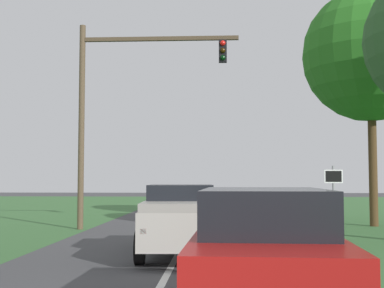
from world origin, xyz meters
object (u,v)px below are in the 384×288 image
red_suv_near (265,253)px  keep_moving_sign (334,193)px  pickup_truck_lead (181,219)px  oak_tree_right (371,55)px  traffic_light (119,96)px

red_suv_near → keep_moving_sign: (3.11, 9.95, 0.58)m
pickup_truck_lead → oak_tree_right: oak_tree_right is taller
red_suv_near → traffic_light: size_ratio=0.56×
red_suv_near → oak_tree_right: (5.98, 15.49, 6.44)m
red_suv_near → traffic_light: bearing=109.2°
red_suv_near → traffic_light: traffic_light is taller
red_suv_near → pickup_truck_lead: (-1.68, 6.60, -0.03)m
keep_moving_sign → pickup_truck_lead: bearing=-145.0°
red_suv_near → pickup_truck_lead: size_ratio=0.86×
pickup_truck_lead → red_suv_near: bearing=-75.7°
red_suv_near → oak_tree_right: size_ratio=0.45×
pickup_truck_lead → traffic_light: size_ratio=0.66×
red_suv_near → oak_tree_right: 17.81m
pickup_truck_lead → traffic_light: bearing=113.6°
pickup_truck_lead → keep_moving_sign: size_ratio=2.22×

